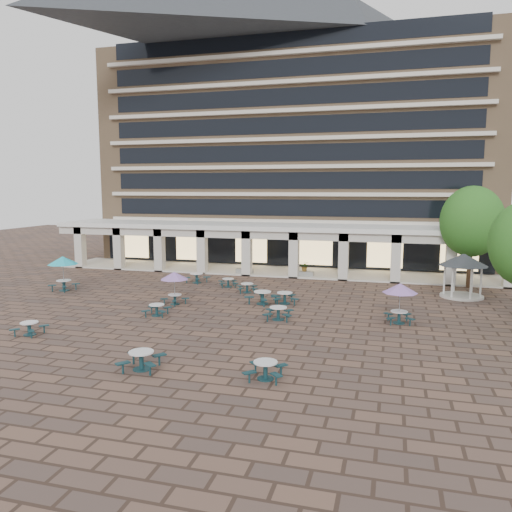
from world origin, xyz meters
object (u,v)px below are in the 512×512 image
object	(u,v)px
picnic_table_3	(265,369)
planter_left	(245,268)
gazebo	(463,265)
picnic_table_2	(141,359)
planter_right	(305,270)
picnic_table_1	(157,309)

from	to	relation	value
picnic_table_3	planter_left	distance (m)	24.83
gazebo	planter_left	size ratio (longest dim) A/B	2.21
picnic_table_2	gazebo	xyz separation A→B (m)	(15.01, 18.93, 1.85)
gazebo	planter_right	world-z (taller)	gazebo
picnic_table_2	planter_left	world-z (taller)	planter_left
picnic_table_3	planter_right	xyz separation A→B (m)	(-2.48, 23.53, 0.14)
picnic_table_1	picnic_table_3	distance (m)	12.00
planter_right	picnic_table_3	bearing A→B (deg)	-83.97
gazebo	planter_left	bearing A→B (deg)	164.23
gazebo	planter_right	xyz separation A→B (m)	(-12.13, 4.97, -1.74)
picnic_table_1	picnic_table_3	bearing A→B (deg)	-49.53
picnic_table_3	planter_right	world-z (taller)	planter_right
picnic_table_1	gazebo	bearing A→B (deg)	22.27
planter_left	planter_right	xyz separation A→B (m)	(5.46, 0.00, 0.00)
gazebo	picnic_table_2	bearing A→B (deg)	-128.41
planter_left	planter_right	size ratio (longest dim) A/B	1.00
picnic_table_1	planter_right	xyz separation A→B (m)	(6.39, 15.46, 0.17)
picnic_table_3	gazebo	bearing A→B (deg)	60.07
planter_left	gazebo	bearing A→B (deg)	-15.77
picnic_table_3	planter_left	size ratio (longest dim) A/B	1.14
picnic_table_2	planter_right	distance (m)	24.07
picnic_table_2	picnic_table_3	size ratio (longest dim) A/B	1.15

